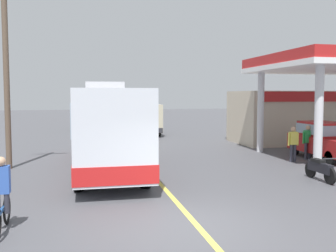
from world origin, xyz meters
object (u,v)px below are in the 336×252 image
motorcycle_parked_forecourt (320,169)px  pedestrian_near_pump (293,142)px  minibus_opposing_lane (144,116)px  coach_bus_main (105,128)px  car_at_pump (324,138)px  car_trailing_behind_bus (91,119)px  cyclist_on_shoulder (2,197)px  pedestrian_by_shop (308,140)px

motorcycle_parked_forecourt → pedestrian_near_pump: (1.19, 3.90, 0.49)m
minibus_opposing_lane → pedestrian_near_pump: minibus_opposing_lane is taller
coach_bus_main → car_at_pump: (10.62, 0.17, -0.71)m
minibus_opposing_lane → motorcycle_parked_forecourt: bearing=-79.0°
pedestrian_near_pump → car_trailing_behind_bus: 21.65m
pedestrian_near_pump → car_at_pump: bearing=13.4°
minibus_opposing_lane → pedestrian_near_pump: 15.51m
coach_bus_main → car_at_pump: coach_bus_main is taller
cyclist_on_shoulder → motorcycle_parked_forecourt: 10.73m
car_at_pump → car_trailing_behind_bus: size_ratio=1.00×
motorcycle_parked_forecourt → pedestrian_near_pump: 4.11m
motorcycle_parked_forecourt → minibus_opposing_lane: bearing=101.0°
minibus_opposing_lane → pedestrian_by_shop: (5.90, -14.20, -0.54)m
pedestrian_by_shop → minibus_opposing_lane: bearing=112.6°
car_at_pump → cyclist_on_shoulder: 15.34m
minibus_opposing_lane → pedestrian_near_pump: (4.80, -14.74, -0.54)m
coach_bus_main → motorcycle_parked_forecourt: 8.68m
coach_bus_main → minibus_opposing_lane: (3.89, 14.44, -0.25)m
pedestrian_near_pump → minibus_opposing_lane: bearing=108.1°
minibus_opposing_lane → motorcycle_parked_forecourt: minibus_opposing_lane is taller
coach_bus_main → car_trailing_behind_bus: bearing=90.5°
car_at_pump → minibus_opposing_lane: bearing=115.3°
minibus_opposing_lane → motorcycle_parked_forecourt: size_ratio=3.41×
car_at_pump → motorcycle_parked_forecourt: bearing=-125.7°
coach_bus_main → motorcycle_parked_forecourt: size_ratio=6.13×
minibus_opposing_lane → pedestrian_by_shop: size_ratio=3.69×
motorcycle_parked_forecourt → car_at_pump: bearing=54.3°
car_at_pump → cyclist_on_shoulder: (-13.38, -7.50, -0.23)m
minibus_opposing_lane → pedestrian_by_shop: 15.38m
motorcycle_parked_forecourt → pedestrian_near_pump: size_ratio=1.08×
pedestrian_near_pump → car_trailing_behind_bus: (-8.87, 19.75, 0.08)m
car_at_pump → pedestrian_near_pump: (-1.94, -0.46, -0.08)m
minibus_opposing_lane → cyclist_on_shoulder: (-6.64, -21.78, -0.69)m
cyclist_on_shoulder → coach_bus_main: bearing=69.4°
pedestrian_by_shop → motorcycle_parked_forecourt: bearing=-117.3°
car_at_pump → pedestrian_by_shop: 0.85m
coach_bus_main → pedestrian_near_pump: coach_bus_main is taller
cyclist_on_shoulder → motorcycle_parked_forecourt: cyclist_on_shoulder is taller
pedestrian_near_pump → pedestrian_by_shop: same height
minibus_opposing_lane → car_trailing_behind_bus: minibus_opposing_lane is taller
coach_bus_main → cyclist_on_shoulder: bearing=-110.6°
pedestrian_near_pump → cyclist_on_shoulder: bearing=-148.4°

